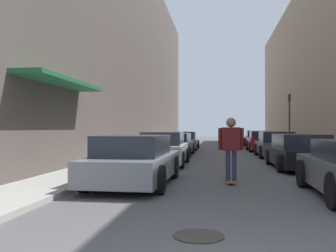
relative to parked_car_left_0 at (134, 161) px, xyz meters
The scene contains 15 objects.
ground 11.80m from the parked_car_left_0, 77.66° to the left, with size 99.13×99.13×0.00m, color #515154.
curb_strip_left 16.16m from the parked_car_left_0, 97.33° to the left, with size 1.80×45.06×0.12m.
curb_strip_right 17.53m from the parked_car_left_0, 66.10° to the left, with size 1.80×45.06×0.12m.
building_row_left 17.89m from the parked_car_left_0, 107.21° to the left, with size 4.90×45.06×13.74m.
parked_car_left_0 is the anchor object (origin of this frame).
parked_car_left_1 5.34m from the parked_car_left_0, 90.17° to the left, with size 1.87×4.05×1.33m.
parked_car_left_2 10.63m from the parked_car_left_0, 91.00° to the left, with size 1.97×4.63×1.22m.
parked_car_left_3 16.65m from the parked_car_left_0, 90.68° to the left, with size 1.96×4.78×1.26m.
parked_car_right_1 6.92m from the parked_car_left_0, 42.36° to the left, with size 1.97×4.60×1.27m.
parked_car_right_2 11.38m from the parked_car_left_0, 63.42° to the left, with size 1.87×3.99×1.32m.
parked_car_right_3 16.16m from the parked_car_left_0, 71.72° to the left, with size 2.01×4.36×1.30m.
parked_car_right_4 21.53m from the parked_car_left_0, 75.97° to the left, with size 1.90×4.16×1.30m.
skateboarder 2.62m from the parked_car_left_0, 12.62° to the left, with size 0.68×0.78×1.77m.
manhole_cover 4.88m from the parked_car_left_0, 66.80° to the right, with size 0.70×0.70×0.02m.
traffic_light 16.53m from the parked_car_left_0, 66.08° to the left, with size 0.16×0.22×3.55m.
Camera 1 is at (-0.34, -3.05, 1.48)m, focal length 40.00 mm.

